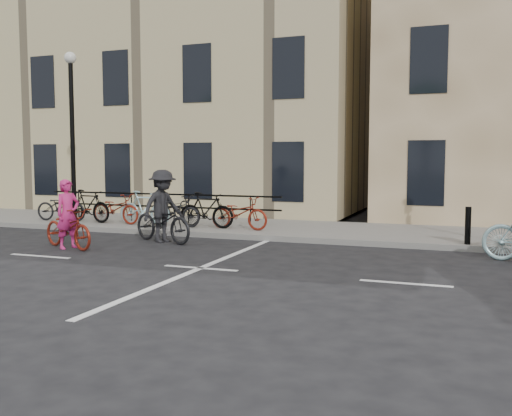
% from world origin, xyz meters
% --- Properties ---
extents(ground, '(120.00, 120.00, 0.00)m').
position_xyz_m(ground, '(0.00, 0.00, 0.00)').
color(ground, black).
rests_on(ground, ground).
extents(sidewalk, '(46.00, 4.00, 0.15)m').
position_xyz_m(sidewalk, '(-4.00, 6.00, 0.07)').
color(sidewalk, slate).
rests_on(sidewalk, ground).
extents(building_west, '(20.00, 10.00, 10.00)m').
position_xyz_m(building_west, '(-9.00, 13.00, 5.15)').
color(building_west, tan).
rests_on(building_west, sidewalk).
extents(lamp_post, '(0.36, 0.36, 5.28)m').
position_xyz_m(lamp_post, '(-6.50, 4.40, 3.49)').
color(lamp_post, black).
rests_on(lamp_post, sidewalk).
extents(bollard_east, '(0.14, 0.14, 0.90)m').
position_xyz_m(bollard_east, '(5.00, 4.25, 0.60)').
color(bollard_east, black).
rests_on(bollard_east, sidewalk).
extents(parked_bikes, '(8.30, 1.23, 1.05)m').
position_xyz_m(parked_bikes, '(-4.35, 5.04, 0.64)').
color(parked_bikes, black).
rests_on(parked_bikes, sidewalk).
extents(cyclist_pink, '(2.01, 1.27, 1.69)m').
position_xyz_m(cyclist_pink, '(-4.15, 1.17, 0.59)').
color(cyclist_pink, maroon).
rests_on(cyclist_pink, ground).
extents(cyclist_dark, '(2.26, 1.48, 1.90)m').
position_xyz_m(cyclist_dark, '(-2.50, 2.88, 0.75)').
color(cyclist_dark, black).
rests_on(cyclist_dark, ground).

